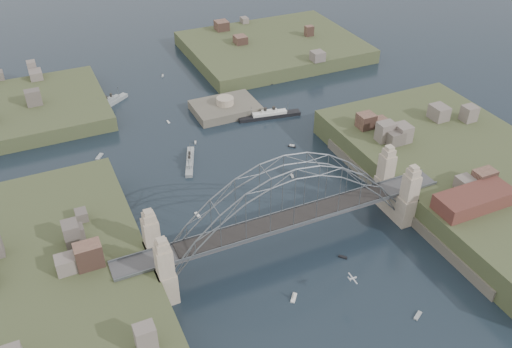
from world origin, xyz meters
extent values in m
plane|color=black|center=(0.00, 0.00, 0.00)|extent=(500.00, 500.00, 0.00)
cube|color=#434345|center=(0.00, 0.00, 8.00)|extent=(84.00, 6.00, 0.70)
cube|color=#585E64|center=(0.00, -3.00, 8.55)|extent=(84.00, 0.25, 0.50)
cube|color=#585E64|center=(0.00, 3.00, 8.55)|extent=(84.00, 0.25, 0.50)
cube|color=black|center=(0.00, 0.00, 8.55)|extent=(55.20, 5.20, 0.35)
cube|color=tan|center=(-31.50, -5.00, 8.85)|extent=(3.40, 3.40, 17.70)
cube|color=tan|center=(-31.50, 5.00, 8.85)|extent=(3.40, 3.40, 17.70)
cube|color=tan|center=(31.50, -5.00, 8.85)|extent=(3.40, 3.40, 17.70)
cube|color=tan|center=(31.50, 5.00, 8.85)|extent=(3.40, 3.40, 17.70)
cube|color=tan|center=(-31.50, 0.00, 4.00)|extent=(4.08, 13.80, 8.00)
cube|color=tan|center=(31.50, 0.00, 4.00)|extent=(4.08, 13.80, 8.00)
cube|color=#3B4425|center=(-58.00, 0.00, 2.00)|extent=(50.00, 90.00, 12.00)
cube|color=#534D41|center=(-35.50, 0.00, 1.00)|extent=(6.00, 70.00, 4.00)
cube|color=#3B4425|center=(58.00, 0.00, 2.00)|extent=(50.00, 90.00, 12.00)
cube|color=#534D41|center=(35.50, 0.00, 1.00)|extent=(6.00, 70.00, 4.00)
cube|color=#3B4425|center=(-55.00, 95.00, 0.50)|extent=(60.00, 45.00, 9.00)
cube|color=#3B4425|center=(50.00, 110.00, 0.75)|extent=(70.00, 55.00, 9.50)
cube|color=#534D41|center=(12.00, 70.00, -0.50)|extent=(22.00, 16.00, 7.00)
cylinder|color=tan|center=(12.00, 70.00, 4.20)|extent=(6.00, 6.00, 2.40)
cube|color=#592D26|center=(44.00, -14.00, 10.00)|extent=(20.00, 8.00, 4.00)
cube|color=#434345|center=(39.00, -28.00, 0.70)|extent=(4.00, 22.00, 1.40)
cube|color=#909698|center=(-9.76, 44.42, 0.34)|extent=(7.47, 15.16, 1.37)
cube|color=#909698|center=(-9.76, 44.42, 1.37)|extent=(4.49, 8.49, 1.03)
cube|color=#909698|center=(-9.76, 44.42, 2.15)|extent=(2.44, 4.01, 0.69)
cylinder|color=black|center=(-10.15, 43.41, 2.75)|extent=(0.74, 0.74, 1.37)
cylinder|color=black|center=(-9.37, 45.43, 2.75)|extent=(0.74, 0.74, 1.37)
cylinder|color=#585E64|center=(-11.42, 40.09, 2.58)|extent=(0.14, 0.14, 3.43)
cylinder|color=#585E64|center=(-8.10, 48.75, 2.58)|extent=(0.14, 0.14, 3.43)
cube|color=#909698|center=(-23.62, 91.42, 0.42)|extent=(14.85, 11.60, 1.67)
cube|color=#909698|center=(-23.62, 91.42, 1.67)|extent=(8.43, 6.75, 1.25)
cube|color=#909698|center=(-23.62, 91.42, 2.60)|extent=(4.11, 3.46, 0.83)
cylinder|color=black|center=(-24.57, 90.73, 3.33)|extent=(0.82, 0.82, 1.67)
cylinder|color=black|center=(-22.68, 92.10, 3.33)|extent=(0.82, 0.82, 1.67)
cylinder|color=#585E64|center=(-27.67, 88.49, 3.12)|extent=(0.17, 0.17, 4.16)
cylinder|color=#585E64|center=(-19.57, 94.34, 3.12)|extent=(0.17, 0.17, 4.16)
cube|color=black|center=(24.20, 59.92, 0.39)|extent=(21.77, 6.34, 1.57)
cube|color=silver|center=(24.20, 59.92, 1.57)|extent=(12.07, 4.07, 1.18)
cube|color=silver|center=(24.20, 59.92, 2.45)|extent=(5.58, 2.46, 0.78)
cylinder|color=black|center=(22.71, 60.16, 3.14)|extent=(1.06, 1.06, 1.57)
cylinder|color=black|center=(25.69, 59.68, 3.14)|extent=(1.06, 1.06, 1.57)
cylinder|color=#585E64|center=(17.81, 60.95, 2.94)|extent=(0.16, 0.16, 3.92)
cylinder|color=#585E64|center=(30.59, 58.89, 2.94)|extent=(0.16, 0.16, 3.92)
cube|color=#BABDC2|center=(4.76, -21.38, 6.46)|extent=(1.81, 0.37, 0.31)
cube|color=#BABDC2|center=(4.76, -21.38, 6.51)|extent=(0.40, 3.60, 0.07)
cube|color=#BABDC2|center=(3.86, -21.35, 6.62)|extent=(0.21, 1.13, 0.39)
cube|color=silver|center=(-16.01, 19.98, 0.15)|extent=(1.06, 2.50, 0.45)
cube|color=silver|center=(14.89, 25.45, 0.15)|extent=(0.82, 1.95, 0.45)
cube|color=silver|center=(14.89, 25.45, 0.55)|extent=(0.65, 1.18, 0.40)
cylinder|color=black|center=(14.89, 25.45, 1.00)|extent=(0.16, 0.16, 0.70)
cube|color=silver|center=(-6.38, -16.03, 0.15)|extent=(2.52, 2.76, 0.45)
cylinder|color=#585E64|center=(-6.38, -16.03, 1.20)|extent=(0.08, 0.08, 2.20)
cone|color=silver|center=(-6.38, -16.03, 1.20)|extent=(1.56, 1.59, 1.92)
cube|color=silver|center=(22.38, 39.88, 0.15)|extent=(2.36, 2.21, 0.45)
cube|color=silver|center=(22.38, 39.88, 0.55)|extent=(1.55, 1.47, 0.40)
cylinder|color=black|center=(22.38, 39.88, 1.00)|extent=(0.16, 0.16, 0.70)
cube|color=silver|center=(-33.90, 59.12, 0.15)|extent=(3.04, 3.64, 0.45)
cube|color=silver|center=(-4.52, 54.46, 0.15)|extent=(1.12, 1.77, 0.45)
cube|color=silver|center=(-4.52, 54.46, 0.55)|extent=(0.80, 1.11, 0.40)
cylinder|color=black|center=(-4.52, 54.46, 1.00)|extent=(0.16, 0.16, 0.70)
cube|color=silver|center=(15.32, -31.42, 0.15)|extent=(2.75, 2.06, 0.45)
cube|color=silver|center=(-8.42, 71.00, 0.15)|extent=(0.72, 1.77, 0.45)
cube|color=silver|center=(33.62, 18.47, 0.15)|extent=(2.50, 2.04, 0.45)
cube|color=silver|center=(0.35, 106.92, 0.15)|extent=(1.21, 1.80, 0.45)
cube|color=silver|center=(0.35, 106.92, 0.55)|extent=(0.86, 1.14, 0.40)
cylinder|color=black|center=(0.35, 106.92, 1.00)|extent=(0.16, 0.16, 0.70)
cube|color=silver|center=(-35.61, 32.42, 0.15)|extent=(1.29, 2.79, 0.45)
cube|color=silver|center=(-35.61, 32.42, 0.55)|extent=(0.99, 1.71, 0.40)
cylinder|color=black|center=(-35.61, 32.42, 1.00)|extent=(0.16, 0.16, 0.70)
cube|color=silver|center=(10.34, -9.44, 0.15)|extent=(1.90, 2.02, 0.45)
cube|color=silver|center=(36.40, 83.60, 0.15)|extent=(1.59, 2.62, 0.45)
cube|color=silver|center=(36.40, 83.60, 0.55)|extent=(1.15, 1.64, 0.40)
cylinder|color=black|center=(36.40, 83.60, 1.00)|extent=(0.16, 0.16, 0.70)
camera|label=1|loc=(-48.48, -88.27, 91.66)|focal=38.47mm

